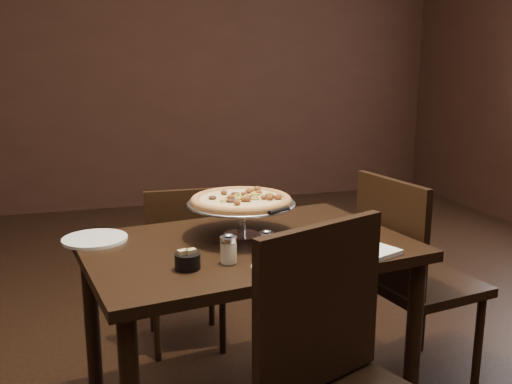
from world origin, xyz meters
name	(u,v)px	position (x,y,z in m)	size (l,w,h in m)	color
room	(259,56)	(0.06, 0.03, 1.40)	(6.04, 7.04, 2.84)	black
dining_table	(247,267)	(-0.02, -0.11, 0.63)	(1.27, 0.94, 0.73)	black
pizza_stand	(241,201)	(-0.02, -0.02, 0.87)	(0.41, 0.41, 0.17)	silver
parmesan_shaker	(229,249)	(-0.14, -0.30, 0.78)	(0.06, 0.06, 0.10)	beige
pepper_flake_shaker	(266,243)	(0.00, -0.27, 0.78)	(0.05, 0.05, 0.09)	maroon
packet_caddy	(187,261)	(-0.28, -0.31, 0.76)	(0.08, 0.08, 0.06)	black
napkin_stack	(371,251)	(0.36, -0.35, 0.74)	(0.16, 0.16, 0.02)	white
plate_left	(95,239)	(-0.56, 0.08, 0.74)	(0.24, 0.24, 0.01)	white
plate_near	(287,268)	(0.02, -0.41, 0.74)	(0.23, 0.23, 0.01)	white
serving_spatula	(279,211)	(0.07, -0.20, 0.87)	(0.13, 0.13, 0.02)	silver
chair_far	(186,261)	(-0.14, 0.53, 0.45)	(0.41, 0.41, 0.83)	black
chair_side	(410,273)	(0.72, -0.04, 0.50)	(0.49, 0.49, 0.92)	black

